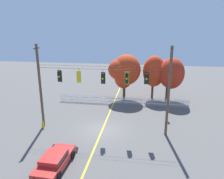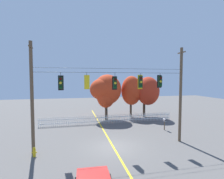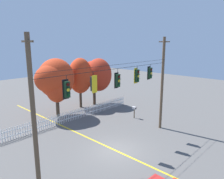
# 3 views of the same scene
# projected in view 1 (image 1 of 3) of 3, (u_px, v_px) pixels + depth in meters

# --- Properties ---
(ground) EXTENTS (80.00, 80.00, 0.00)m
(ground) POSITION_uv_depth(u_px,v_px,m) (102.00, 130.00, 22.55)
(ground) COLOR #565451
(lane_centerline_stripe) EXTENTS (0.16, 36.00, 0.01)m
(lane_centerline_stripe) POSITION_uv_depth(u_px,v_px,m) (102.00, 130.00, 22.54)
(lane_centerline_stripe) COLOR gold
(lane_centerline_stripe) RESTS_ON ground
(signal_support_span) EXTENTS (13.15, 1.10, 8.78)m
(signal_support_span) POSITION_uv_depth(u_px,v_px,m) (102.00, 89.00, 21.27)
(signal_support_span) COLOR brown
(signal_support_span) RESTS_ON ground
(traffic_signal_northbound_primary) EXTENTS (0.43, 0.38, 1.45)m
(traffic_signal_northbound_primary) POSITION_uv_depth(u_px,v_px,m) (59.00, 76.00, 21.59)
(traffic_signal_northbound_primary) COLOR black
(traffic_signal_westbound_side) EXTENTS (0.43, 0.38, 1.38)m
(traffic_signal_westbound_side) POSITION_uv_depth(u_px,v_px,m) (79.00, 77.00, 21.26)
(traffic_signal_westbound_side) COLOR black
(traffic_signal_southbound_primary) EXTENTS (0.43, 0.38, 1.47)m
(traffic_signal_southbound_primary) POSITION_uv_depth(u_px,v_px,m) (103.00, 78.00, 20.96)
(traffic_signal_southbound_primary) COLOR black
(traffic_signal_northbound_secondary) EXTENTS (0.43, 0.38, 1.42)m
(traffic_signal_northbound_secondary) POSITION_uv_depth(u_px,v_px,m) (127.00, 78.00, 20.59)
(traffic_signal_northbound_secondary) COLOR black
(traffic_signal_eastbound_side) EXTENTS (0.43, 0.38, 1.34)m
(traffic_signal_eastbound_side) POSITION_uv_depth(u_px,v_px,m) (147.00, 79.00, 20.31)
(traffic_signal_eastbound_side) COLOR black
(white_picket_fence) EXTENTS (17.73, 0.06, 1.13)m
(white_picket_fence) POSITION_uv_depth(u_px,v_px,m) (122.00, 100.00, 29.72)
(white_picket_fence) COLOR white
(white_picket_fence) RESTS_ON ground
(autumn_maple_near_fence) EXTENTS (4.64, 3.89, 6.57)m
(autumn_maple_near_fence) POSITION_uv_depth(u_px,v_px,m) (125.00, 71.00, 30.93)
(autumn_maple_near_fence) COLOR #473828
(autumn_maple_near_fence) RESTS_ON ground
(autumn_maple_mid) EXTENTS (3.51, 2.91, 6.38)m
(autumn_maple_mid) POSITION_uv_depth(u_px,v_px,m) (155.00, 72.00, 31.13)
(autumn_maple_mid) COLOR #473828
(autumn_maple_mid) RESTS_ON ground
(autumn_oak_far_east) EXTENTS (4.07, 4.20, 6.25)m
(autumn_oak_far_east) POSITION_uv_depth(u_px,v_px,m) (171.00, 72.00, 30.45)
(autumn_oak_far_east) COLOR #473828
(autumn_oak_far_east) RESTS_ON ground
(parked_car) EXTENTS (2.08, 4.39, 1.15)m
(parked_car) POSITION_uv_depth(u_px,v_px,m) (55.00, 160.00, 16.47)
(parked_car) COLOR red
(parked_car) RESTS_ON ground
(fire_hydrant) EXTENTS (0.38, 0.22, 0.76)m
(fire_hydrant) POSITION_uv_depth(u_px,v_px,m) (43.00, 125.00, 22.86)
(fire_hydrant) COLOR gold
(fire_hydrant) RESTS_ON ground
(roadside_mailbox) EXTENTS (0.25, 0.44, 1.34)m
(roadside_mailbox) POSITION_uv_depth(u_px,v_px,m) (167.00, 111.00, 24.63)
(roadside_mailbox) COLOR brown
(roadside_mailbox) RESTS_ON ground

